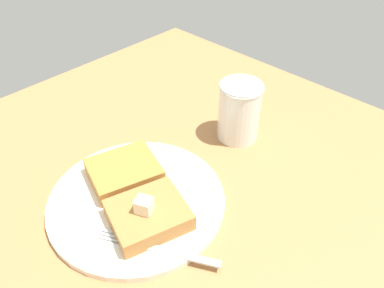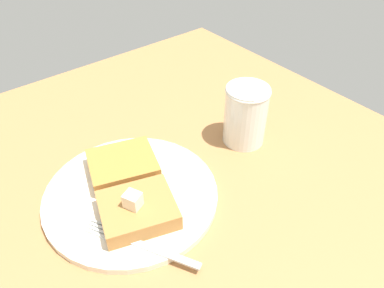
# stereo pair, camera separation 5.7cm
# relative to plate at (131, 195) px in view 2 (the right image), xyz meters

# --- Properties ---
(table_surface) EXTENTS (0.91, 0.91, 0.02)m
(table_surface) POSITION_rel_plate_xyz_m (-0.04, -0.02, -0.02)
(table_surface) COLOR #A46F41
(table_surface) RESTS_ON ground
(plate) EXTENTS (0.25, 0.25, 0.01)m
(plate) POSITION_rel_plate_xyz_m (0.00, 0.00, 0.00)
(plate) COLOR silver
(plate) RESTS_ON table_surface
(toast_slice_left) EXTENTS (0.11, 0.12, 0.03)m
(toast_slice_left) POSITION_rel_plate_xyz_m (-0.04, 0.01, 0.02)
(toast_slice_left) COLOR #A87139
(toast_slice_left) RESTS_ON plate
(toast_slice_middle) EXTENTS (0.11, 0.12, 0.03)m
(toast_slice_middle) POSITION_rel_plate_xyz_m (0.04, -0.01, 0.02)
(toast_slice_middle) COLOR #B27532
(toast_slice_middle) RESTS_ON plate
(butter_pat_primary) EXTENTS (0.03, 0.03, 0.02)m
(butter_pat_primary) POSITION_rel_plate_xyz_m (-0.04, 0.02, 0.04)
(butter_pat_primary) COLOR #F6E9CA
(butter_pat_primary) RESTS_ON toast_slice_left
(fork) EXTENTS (0.15, 0.09, 0.00)m
(fork) POSITION_rel_plate_xyz_m (-0.08, 0.04, 0.01)
(fork) COLOR silver
(fork) RESTS_ON plate
(syrup_jar) EXTENTS (0.07, 0.07, 0.10)m
(syrup_jar) POSITION_rel_plate_xyz_m (-0.01, -0.22, 0.04)
(syrup_jar) COLOR #421E07
(syrup_jar) RESTS_ON table_surface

